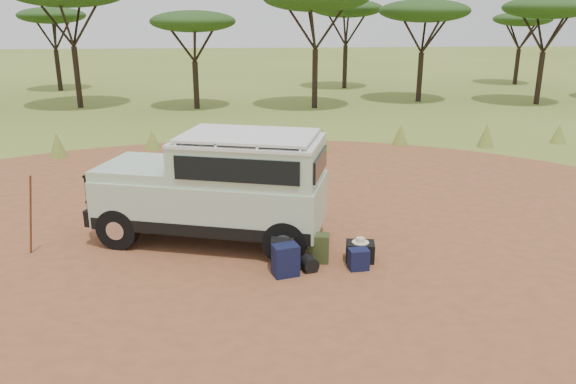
{
  "coord_description": "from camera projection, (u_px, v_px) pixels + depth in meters",
  "views": [
    {
      "loc": [
        0.06,
        -10.71,
        4.66
      ],
      "look_at": [
        1.09,
        0.67,
        1.0
      ],
      "focal_mm": 35.0,
      "sensor_mm": 36.0,
      "label": 1
    }
  ],
  "objects": [
    {
      "name": "dirt_clearing",
      "position": [
        239.0,
        249.0,
        11.58
      ],
      "size": [
        23.0,
        23.0,
        0.01
      ],
      "primitive_type": "cylinder",
      "color": "#974F31",
      "rests_on": "ground"
    },
    {
      "name": "safari_vehicle",
      "position": [
        219.0,
        190.0,
        11.72
      ],
      "size": [
        5.13,
        3.19,
        2.35
      ],
      "rotation": [
        0.0,
        0.0,
        -0.29
      ],
      "color": "#ACC6A9",
      "rests_on": "ground"
    },
    {
      "name": "hard_case",
      "position": [
        360.0,
        252.0,
        10.99
      ],
      "size": [
        0.61,
        0.48,
        0.39
      ],
      "primitive_type": "cube",
      "rotation": [
        0.0,
        0.0,
        -0.17
      ],
      "color": "black",
      "rests_on": "ground"
    },
    {
      "name": "safari_hat",
      "position": [
        361.0,
        241.0,
        10.92
      ],
      "size": [
        0.33,
        0.33,
        0.1
      ],
      "color": "beige",
      "rests_on": "hard_case"
    },
    {
      "name": "backpack_olive",
      "position": [
        318.0,
        248.0,
        10.92
      ],
      "size": [
        0.46,
        0.37,
        0.57
      ],
      "primitive_type": "cube",
      "rotation": [
        0.0,
        0.0,
        -0.19
      ],
      "color": "#323E1D",
      "rests_on": "ground"
    },
    {
      "name": "ground",
      "position": [
        239.0,
        249.0,
        11.58
      ],
      "size": [
        140.0,
        140.0,
        0.0
      ],
      "primitive_type": "plane",
      "color": "olive",
      "rests_on": "ground"
    },
    {
      "name": "stuff_sack",
      "position": [
        309.0,
        264.0,
        10.57
      ],
      "size": [
        0.36,
        0.36,
        0.29
      ],
      "primitive_type": "cylinder",
      "rotation": [
        1.57,
        0.0,
        0.27
      ],
      "color": "black",
      "rests_on": "ground"
    },
    {
      "name": "walking_staff",
      "position": [
        31.0,
        215.0,
        11.08
      ],
      "size": [
        0.32,
        0.21,
        1.69
      ],
      "primitive_type": "cylinder",
      "rotation": [
        0.18,
        0.0,
        1.04
      ],
      "color": "brown",
      "rests_on": "ground"
    },
    {
      "name": "duffel_navy",
      "position": [
        359.0,
        259.0,
        10.62
      ],
      "size": [
        0.39,
        0.31,
        0.41
      ],
      "primitive_type": "cube",
      "rotation": [
        0.0,
        0.0,
        0.1
      ],
      "color": "#121439",
      "rests_on": "ground"
    },
    {
      "name": "grass_fringe",
      "position": [
        240.0,
        140.0,
        19.69
      ],
      "size": [
        36.6,
        1.6,
        0.9
      ],
      "color": "olive",
      "rests_on": "ground"
    },
    {
      "name": "acacia_treeline",
      "position": [
        248.0,
        8.0,
        28.95
      ],
      "size": [
        46.7,
        13.2,
        6.26
      ],
      "color": "black",
      "rests_on": "ground"
    },
    {
      "name": "backpack_black",
      "position": [
        282.0,
        254.0,
        10.65
      ],
      "size": [
        0.46,
        0.36,
        0.59
      ],
      "primitive_type": "cube",
      "rotation": [
        0.0,
        0.0,
        -0.1
      ],
      "color": "black",
      "rests_on": "ground"
    },
    {
      "name": "backpack_navy",
      "position": [
        286.0,
        260.0,
        10.34
      ],
      "size": [
        0.53,
        0.43,
        0.6
      ],
      "primitive_type": "cube",
      "rotation": [
        0.0,
        0.0,
        0.25
      ],
      "color": "#121439",
      "rests_on": "ground"
    }
  ]
}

